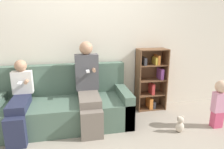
% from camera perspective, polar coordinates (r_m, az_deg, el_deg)
% --- Properties ---
extents(ground_plane, '(14.00, 14.00, 0.00)m').
position_cam_1_polar(ground_plane, '(2.94, -5.13, -17.65)').
color(ground_plane, '#9E9384').
extents(back_wall, '(10.00, 0.06, 2.55)m').
position_cam_1_polar(back_wall, '(3.46, -7.54, 9.75)').
color(back_wall, silver).
rests_on(back_wall, ground_plane).
extents(couch, '(2.03, 0.84, 0.90)m').
position_cam_1_polar(couch, '(3.26, -13.40, -8.86)').
color(couch, '#4C6656').
rests_on(couch, ground_plane).
extents(adult_seated, '(0.36, 0.80, 1.28)m').
position_cam_1_polar(adult_seated, '(3.05, -6.80, -2.95)').
color(adult_seated, '#70665B').
rests_on(adult_seated, ground_plane).
extents(child_seated, '(0.29, 0.80, 1.03)m').
position_cam_1_polar(child_seated, '(3.12, -24.91, -6.41)').
color(child_seated, '#232842').
rests_on(child_seated, ground_plane).
extents(toddler_standing, '(0.19, 0.18, 0.74)m').
position_cam_1_polar(toddler_standing, '(3.42, 28.32, -6.70)').
color(toddler_standing, '#DB4C75').
rests_on(toddler_standing, ground_plane).
extents(bookshelf, '(0.53, 0.29, 1.12)m').
position_cam_1_polar(bookshelf, '(3.72, 11.03, -1.74)').
color(bookshelf, brown).
rests_on(bookshelf, ground_plane).
extents(teddy_bear, '(0.13, 0.10, 0.26)m').
position_cam_1_polar(teddy_bear, '(3.17, 18.83, -13.36)').
color(teddy_bear, beige).
rests_on(teddy_bear, ground_plane).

